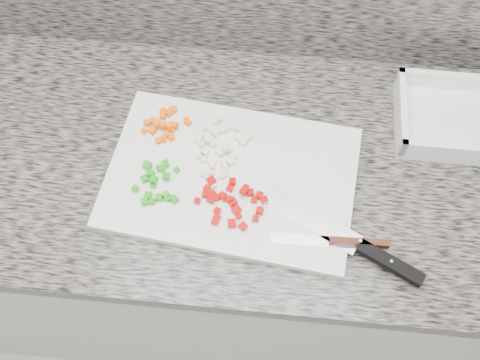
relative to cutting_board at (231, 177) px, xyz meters
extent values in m
cube|color=silver|center=(-0.01, 0.05, -0.48)|extent=(3.92, 0.62, 0.86)
cube|color=#635F58|center=(-0.01, 0.05, -0.03)|extent=(3.96, 0.64, 0.04)
cube|color=silver|center=(0.00, 0.00, 0.00)|extent=(0.53, 0.39, 0.02)
cube|color=#FF6105|center=(-0.11, 0.12, 0.01)|extent=(0.01, 0.01, 0.01)
cube|color=#FF6105|center=(-0.19, 0.11, 0.01)|extent=(0.01, 0.01, 0.01)
cube|color=#FF6105|center=(-0.17, 0.10, 0.02)|extent=(0.01, 0.01, 0.01)
cube|color=#FF6105|center=(-0.16, 0.06, 0.01)|extent=(0.02, 0.02, 0.01)
cube|color=#FF6105|center=(-0.14, 0.14, 0.01)|extent=(0.01, 0.01, 0.01)
cube|color=#FF6105|center=(-0.15, 0.13, 0.01)|extent=(0.02, 0.02, 0.01)
cube|color=#FF6105|center=(-0.15, 0.10, 0.02)|extent=(0.02, 0.02, 0.01)
cube|color=#FF6105|center=(-0.14, 0.09, 0.01)|extent=(0.01, 0.01, 0.01)
cube|color=#FF6105|center=(-0.19, 0.09, 0.01)|extent=(0.01, 0.01, 0.01)
cube|color=#FF6105|center=(-0.17, 0.10, 0.02)|extent=(0.01, 0.01, 0.01)
cube|color=#FF6105|center=(-0.16, 0.13, 0.01)|extent=(0.01, 0.01, 0.01)
cube|color=#FF6105|center=(-0.15, 0.07, 0.01)|extent=(0.01, 0.01, 0.01)
cube|color=#FF6105|center=(-0.16, 0.14, 0.01)|extent=(0.02, 0.02, 0.01)
cube|color=#FF6105|center=(-0.18, 0.11, 0.01)|extent=(0.02, 0.02, 0.01)
cube|color=#FF6105|center=(-0.15, 0.08, 0.01)|extent=(0.01, 0.01, 0.01)
cube|color=#FF6105|center=(-0.14, 0.10, 0.02)|extent=(0.02, 0.02, 0.01)
cube|color=#FF6105|center=(-0.18, 0.09, 0.01)|extent=(0.02, 0.02, 0.01)
cube|color=#FF6105|center=(-0.13, 0.07, 0.01)|extent=(0.02, 0.02, 0.01)
cube|color=#FF6105|center=(-0.10, 0.11, 0.01)|extent=(0.02, 0.02, 0.01)
cube|color=#FF6105|center=(-0.13, 0.10, 0.02)|extent=(0.01, 0.01, 0.01)
cube|color=#FF6105|center=(-0.13, 0.10, 0.01)|extent=(0.01, 0.01, 0.01)
cube|color=#FF6105|center=(-0.15, 0.15, 0.01)|extent=(0.01, 0.01, 0.01)
cube|color=silver|center=(0.01, 0.08, 0.02)|extent=(0.02, 0.02, 0.01)
cube|color=silver|center=(-0.01, 0.11, 0.02)|extent=(0.02, 0.02, 0.01)
cube|color=silver|center=(-0.02, 0.05, 0.03)|extent=(0.01, 0.01, 0.01)
cube|color=silver|center=(-0.01, 0.05, 0.01)|extent=(0.02, 0.02, 0.01)
cube|color=silver|center=(-0.07, 0.04, 0.01)|extent=(0.01, 0.01, 0.01)
cube|color=silver|center=(0.00, 0.03, 0.02)|extent=(0.02, 0.02, 0.01)
cube|color=silver|center=(-0.06, 0.05, 0.02)|extent=(0.02, 0.02, 0.01)
cube|color=silver|center=(-0.07, 0.06, 0.01)|extent=(0.02, 0.02, 0.01)
cube|color=silver|center=(-0.03, 0.10, 0.01)|extent=(0.02, 0.02, 0.01)
cube|color=silver|center=(0.03, 0.09, 0.02)|extent=(0.02, 0.02, 0.02)
cube|color=silver|center=(-0.05, 0.12, 0.01)|extent=(0.01, 0.01, 0.01)
cube|color=silver|center=(-0.06, 0.08, 0.02)|extent=(0.02, 0.02, 0.01)
cube|color=silver|center=(-0.03, 0.05, 0.02)|extent=(0.02, 0.02, 0.01)
cube|color=silver|center=(-0.08, 0.07, 0.01)|extent=(0.02, 0.02, 0.01)
cube|color=silver|center=(0.00, 0.11, 0.01)|extent=(0.01, 0.01, 0.01)
cube|color=silver|center=(0.02, 0.08, 0.02)|extent=(0.02, 0.02, 0.01)
cube|color=silver|center=(-0.03, 0.11, 0.02)|extent=(0.02, 0.02, 0.01)
cube|color=silver|center=(-0.04, 0.13, 0.02)|extent=(0.02, 0.02, 0.01)
cube|color=silver|center=(-0.01, 0.02, 0.01)|extent=(0.01, 0.01, 0.01)
cube|color=silver|center=(-0.05, 0.08, 0.01)|extent=(0.01, 0.01, 0.01)
cube|color=silver|center=(-0.05, 0.07, 0.01)|extent=(0.02, 0.02, 0.01)
cube|color=silver|center=(0.00, 0.04, 0.01)|extent=(0.02, 0.02, 0.01)
cube|color=silver|center=(0.00, 0.09, 0.01)|extent=(0.01, 0.01, 0.01)
cube|color=silver|center=(-0.07, 0.11, 0.01)|extent=(0.01, 0.01, 0.01)
cube|color=silver|center=(-0.04, 0.09, 0.02)|extent=(0.02, 0.02, 0.01)
cube|color=silver|center=(-0.07, 0.08, 0.02)|extent=(0.02, 0.02, 0.01)
cube|color=silver|center=(-0.06, 0.03, 0.01)|extent=(0.01, 0.01, 0.01)
cube|color=#1A9B0E|center=(-0.17, 0.00, 0.02)|extent=(0.02, 0.02, 0.01)
cube|color=#1A9B0E|center=(-0.12, -0.07, 0.01)|extent=(0.01, 0.01, 0.01)
cube|color=#1A9B0E|center=(-0.14, 0.01, 0.01)|extent=(0.02, 0.02, 0.01)
cube|color=#1A9B0E|center=(-0.14, -0.07, 0.02)|extent=(0.01, 0.01, 0.01)
cube|color=#1A9B0E|center=(-0.18, 0.01, 0.01)|extent=(0.01, 0.01, 0.01)
cube|color=#1A9B0E|center=(-0.11, 0.00, 0.01)|extent=(0.01, 0.01, 0.01)
cube|color=#1A9B0E|center=(-0.13, -0.02, 0.02)|extent=(0.01, 0.01, 0.01)
cube|color=#1A9B0E|center=(-0.15, -0.03, 0.01)|extent=(0.02, 0.02, 0.01)
cube|color=#1A9B0E|center=(-0.17, -0.03, 0.01)|extent=(0.02, 0.02, 0.01)
cube|color=#1A9B0E|center=(-0.15, -0.08, 0.01)|extent=(0.01, 0.01, 0.01)
cube|color=#1A9B0E|center=(-0.15, -0.04, 0.02)|extent=(0.01, 0.01, 0.01)
cube|color=#1A9B0E|center=(-0.16, -0.01, 0.01)|extent=(0.02, 0.02, 0.01)
cube|color=#1A9B0E|center=(-0.15, -0.04, 0.01)|extent=(0.01, 0.01, 0.01)
cube|color=#1A9B0E|center=(-0.14, 0.00, 0.01)|extent=(0.02, 0.02, 0.01)
cube|color=#1A9B0E|center=(-0.12, -0.06, 0.01)|extent=(0.02, 0.02, 0.01)
cube|color=#1A9B0E|center=(-0.11, -0.07, 0.02)|extent=(0.02, 0.02, 0.01)
cube|color=#1A9B0E|center=(-0.15, 0.00, 0.01)|extent=(0.02, 0.02, 0.01)
cube|color=#1A9B0E|center=(-0.19, -0.05, 0.01)|extent=(0.02, 0.02, 0.01)
cube|color=#1A9B0E|center=(-0.16, -0.07, 0.02)|extent=(0.01, 0.01, 0.01)
cube|color=#1A9B0E|center=(-0.16, -0.08, 0.02)|extent=(0.02, 0.02, 0.01)
cube|color=#1A9B0E|center=(-0.16, -0.02, 0.01)|extent=(0.01, 0.01, 0.01)
cube|color=#BA0402|center=(0.06, -0.09, 0.01)|extent=(0.01, 0.01, 0.01)
cube|color=#BA0402|center=(-0.02, -0.10, 0.01)|extent=(0.02, 0.02, 0.01)
cube|color=#BA0402|center=(-0.02, -0.08, 0.01)|extent=(0.02, 0.02, 0.01)
cube|color=#BA0402|center=(-0.01, -0.05, 0.02)|extent=(0.02, 0.02, 0.01)
cube|color=#BA0402|center=(0.03, -0.04, 0.03)|extent=(0.02, 0.02, 0.01)
cube|color=#BA0402|center=(0.02, -0.09, 0.01)|extent=(0.01, 0.01, 0.01)
cube|color=#BA0402|center=(0.00, -0.06, 0.01)|extent=(0.01, 0.01, 0.01)
cube|color=#BA0402|center=(-0.04, -0.05, 0.02)|extent=(0.02, 0.02, 0.01)
cube|color=#BA0402|center=(0.04, -0.04, 0.01)|extent=(0.02, 0.02, 0.01)
cube|color=#BA0402|center=(-0.04, -0.04, 0.02)|extent=(0.02, 0.02, 0.01)
cube|color=#BA0402|center=(0.00, -0.02, 0.01)|extent=(0.01, 0.01, 0.01)
cube|color=#BA0402|center=(0.02, -0.08, 0.02)|extent=(0.02, 0.02, 0.01)
cube|color=#BA0402|center=(-0.03, -0.06, 0.02)|extent=(0.02, 0.02, 0.01)
cube|color=#BA0402|center=(-0.02, -0.06, 0.01)|extent=(0.01, 0.01, 0.01)
cube|color=#BA0402|center=(0.00, -0.03, 0.01)|extent=(0.02, 0.02, 0.01)
cube|color=#BA0402|center=(-0.04, -0.02, 0.02)|extent=(0.02, 0.02, 0.01)
cube|color=#BA0402|center=(-0.06, -0.07, 0.01)|extent=(0.01, 0.01, 0.01)
cube|color=#BA0402|center=(0.03, -0.11, 0.02)|extent=(0.02, 0.02, 0.01)
cube|color=#BA0402|center=(0.03, -0.03, 0.01)|extent=(0.01, 0.01, 0.01)
cube|color=#BA0402|center=(-0.03, -0.05, 0.01)|extent=(0.02, 0.02, 0.01)
cube|color=#BA0402|center=(-0.04, -0.04, 0.01)|extent=(0.01, 0.01, 0.01)
cube|color=#BA0402|center=(0.06, -0.08, 0.02)|extent=(0.02, 0.02, 0.01)
cube|color=#BA0402|center=(-0.02, -0.11, 0.01)|extent=(0.02, 0.02, 0.01)
cube|color=#BA0402|center=(0.05, -0.05, 0.01)|extent=(0.01, 0.01, 0.01)
cube|color=#BA0402|center=(0.00, -0.06, 0.02)|extent=(0.01, 0.01, 0.01)
cube|color=#BA0402|center=(0.01, -0.06, 0.02)|extent=(0.02, 0.02, 0.01)
cube|color=#BA0402|center=(0.07, -0.05, 0.01)|extent=(0.02, 0.02, 0.01)
cube|color=#BA0402|center=(0.01, -0.11, 0.02)|extent=(0.02, 0.02, 0.01)
cube|color=#BA0402|center=(0.06, -0.04, 0.02)|extent=(0.02, 0.02, 0.01)
cube|color=beige|center=(-0.04, 0.01, 0.01)|extent=(0.01, 0.01, 0.01)
cube|color=beige|center=(-0.04, 0.01, 0.01)|extent=(0.01, 0.01, 0.01)
cube|color=beige|center=(-0.04, 0.00, 0.01)|extent=(0.01, 0.01, 0.01)
cube|color=beige|center=(-0.04, 0.02, 0.01)|extent=(0.01, 0.01, 0.01)
cube|color=beige|center=(-0.02, -0.01, 0.01)|extent=(0.01, 0.01, 0.01)
cube|color=beige|center=(-0.03, -0.03, 0.01)|extent=(0.01, 0.01, 0.01)
cube|color=beige|center=(-0.04, 0.02, 0.01)|extent=(0.01, 0.01, 0.01)
cube|color=beige|center=(-0.03, -0.03, 0.01)|extent=(0.01, 0.01, 0.01)
cube|color=beige|center=(-0.02, 0.02, 0.01)|extent=(0.01, 0.01, 0.01)
cube|color=beige|center=(-0.01, 0.00, 0.01)|extent=(0.01, 0.01, 0.01)
cube|color=beige|center=(-0.02, 0.01, 0.01)|extent=(0.01, 0.01, 0.01)
cube|color=beige|center=(-0.02, 0.02, 0.01)|extent=(0.01, 0.01, 0.01)
cube|color=beige|center=(-0.06, -0.01, 0.01)|extent=(0.01, 0.01, 0.01)
cube|color=beige|center=(-0.01, 0.00, 0.01)|extent=(0.01, 0.01, 0.01)
cube|color=beige|center=(-0.02, -0.01, 0.01)|extent=(0.01, 0.01, 0.01)
cube|color=silver|center=(0.17, -0.08, 0.01)|extent=(0.20, 0.13, 0.00)
cube|color=black|center=(0.31, -0.16, 0.02)|extent=(0.13, 0.08, 0.02)
cylinder|color=silver|center=(0.31, -0.16, 0.03)|extent=(0.01, 0.01, 0.00)
cube|color=silver|center=(0.15, -0.13, 0.01)|extent=(0.11, 0.02, 0.00)
cube|color=#4A2012|center=(0.26, -0.12, 0.02)|extent=(0.11, 0.01, 0.02)
cylinder|color=silver|center=(0.26, -0.12, 0.03)|extent=(0.01, 0.01, 0.00)
cube|color=white|center=(0.48, 0.18, 0.00)|extent=(0.28, 0.20, 0.01)
cube|color=white|center=(0.48, 0.27, 0.03)|extent=(0.28, 0.02, 0.04)
cube|color=white|center=(0.48, 0.09, 0.03)|extent=(0.28, 0.02, 0.04)
cube|color=white|center=(0.35, 0.18, 0.03)|extent=(0.02, 0.20, 0.04)
camera|label=1|loc=(0.07, -0.52, 0.96)|focal=40.00mm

